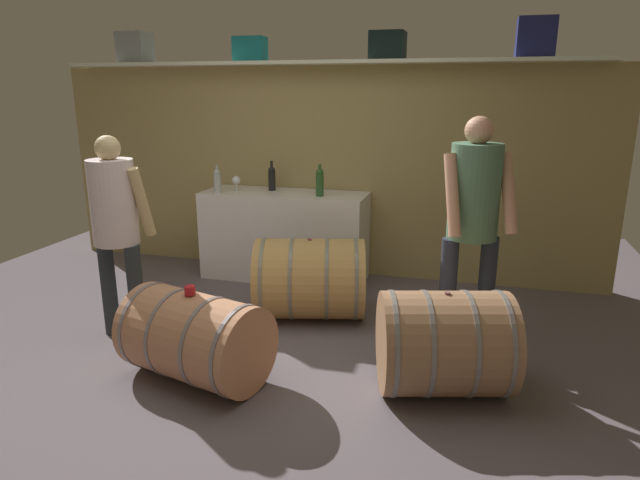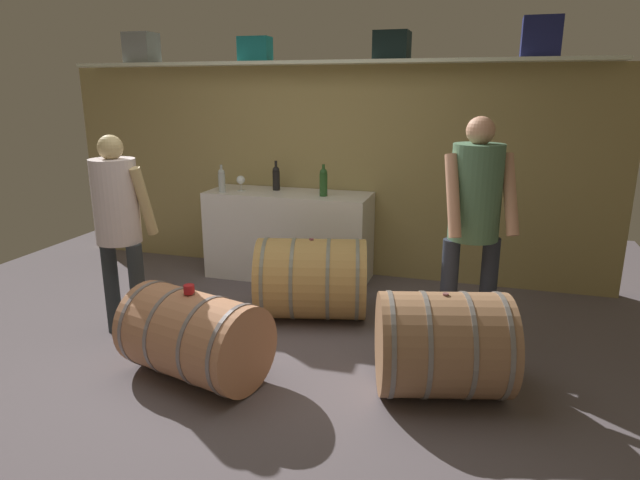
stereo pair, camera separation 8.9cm
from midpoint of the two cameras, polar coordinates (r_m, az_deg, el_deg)
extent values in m
cube|color=#61575D|center=(4.36, -5.14, -9.63)|extent=(6.78, 7.58, 0.02)
cube|color=#A18E57|center=(5.56, 0.97, 7.11)|extent=(5.58, 0.10, 2.05)
cube|color=silver|center=(5.36, 0.56, 17.95)|extent=(5.13, 0.40, 0.03)
cube|color=gray|center=(6.19, -17.63, 18.47)|extent=(0.30, 0.27, 0.30)
cube|color=#15767D|center=(5.59, -6.29, 19.10)|extent=(0.31, 0.21, 0.23)
cube|color=black|center=(5.22, 8.01, 19.39)|extent=(0.31, 0.29, 0.24)
cube|color=navy|center=(5.17, 22.46, 18.90)|extent=(0.30, 0.29, 0.32)
cube|color=white|center=(5.44, -2.78, 0.51)|extent=(1.61, 0.56, 0.86)
cylinder|color=#285526|center=(5.15, 0.86, 5.74)|extent=(0.07, 0.07, 0.21)
sphere|color=#285526|center=(5.13, 0.86, 7.04)|extent=(0.07, 0.07, 0.07)
cylinder|color=#285526|center=(5.13, 0.86, 7.51)|extent=(0.03, 0.03, 0.07)
cylinder|color=#B3BBBC|center=(5.43, -9.70, 5.88)|extent=(0.07, 0.07, 0.18)
sphere|color=#B3BBBC|center=(5.42, -9.75, 6.95)|extent=(0.06, 0.06, 0.06)
cylinder|color=#B3BBBC|center=(5.41, -9.77, 7.38)|extent=(0.02, 0.02, 0.06)
cylinder|color=black|center=(5.47, -4.10, 6.16)|extent=(0.07, 0.07, 0.19)
sphere|color=black|center=(5.46, -4.13, 7.27)|extent=(0.07, 0.07, 0.07)
cylinder|color=black|center=(5.45, -4.14, 7.79)|extent=(0.03, 0.03, 0.08)
cylinder|color=white|center=(5.49, -7.74, 5.12)|extent=(0.08, 0.08, 0.00)
cylinder|color=white|center=(5.48, -7.76, 5.52)|extent=(0.01, 0.01, 0.07)
sphere|color=white|center=(5.47, -7.78, 6.22)|extent=(0.08, 0.08, 0.08)
sphere|color=maroon|center=(5.47, -7.78, 6.09)|extent=(0.05, 0.05, 0.05)
cylinder|color=tan|center=(3.68, -12.21, -9.71)|extent=(1.02, 0.79, 0.57)
cylinder|color=gray|center=(3.93, -16.23, -8.28)|extent=(0.18, 0.57, 0.58)
cylinder|color=gray|center=(3.77, -13.81, -9.15)|extent=(0.18, 0.57, 0.58)
cylinder|color=gray|center=(3.59, -10.52, -10.30)|extent=(0.18, 0.57, 0.58)
cylinder|color=gray|center=(3.44, -7.57, -11.29)|extent=(0.18, 0.57, 0.58)
cylinder|color=#8C5846|center=(3.57, -12.47, -5.47)|extent=(0.04, 0.04, 0.01)
cylinder|color=#996D4B|center=(3.50, 13.33, -10.50)|extent=(0.92, 0.82, 0.64)
cylinder|color=slate|center=(3.45, 7.90, -10.62)|extent=(0.20, 0.64, 0.65)
cylinder|color=slate|center=(3.48, 11.28, -10.56)|extent=(0.20, 0.64, 0.65)
cylinder|color=slate|center=(3.53, 15.35, -10.43)|extent=(0.20, 0.64, 0.65)
cylinder|color=slate|center=(3.58, 18.56, -10.30)|extent=(0.20, 0.64, 0.65)
cylinder|color=brown|center=(3.37, 13.67, -5.50)|extent=(0.04, 0.04, 0.01)
cylinder|color=tan|center=(4.49, -0.32, -4.03)|extent=(1.01, 0.85, 0.65)
cylinder|color=slate|center=(4.53, -4.99, -3.93)|extent=(0.19, 0.65, 0.67)
cylinder|color=slate|center=(4.50, -2.11, -3.99)|extent=(0.19, 0.65, 0.67)
cylinder|color=slate|center=(4.49, 1.48, -4.05)|extent=(0.19, 0.65, 0.67)
cylinder|color=slate|center=(4.49, 4.40, -4.09)|extent=(0.19, 0.65, 0.67)
cylinder|color=#894652|center=(4.39, -0.32, 0.08)|extent=(0.04, 0.04, 0.01)
cylinder|color=red|center=(3.56, -12.76, -5.01)|extent=(0.07, 0.07, 0.06)
cylinder|color=#292F3E|center=(4.10, 13.80, -5.39)|extent=(0.12, 0.12, 0.81)
cylinder|color=#292F3E|center=(4.22, 17.62, -5.12)|extent=(0.12, 0.12, 0.81)
cylinder|color=#50795A|center=(3.97, 16.51, 4.76)|extent=(0.35, 0.35, 0.67)
sphere|color=tan|center=(3.91, 16.98, 10.81)|extent=(0.19, 0.19, 0.19)
cylinder|color=tan|center=(3.80, 14.31, 4.46)|extent=(0.18, 0.27, 0.56)
cylinder|color=tan|center=(3.96, 19.75, 4.46)|extent=(0.19, 0.28, 0.56)
cylinder|color=#2A3033|center=(4.30, -17.82, -5.20)|extent=(0.11, 0.11, 0.74)
cylinder|color=#2A3033|center=(4.49, -20.30, -4.54)|extent=(0.11, 0.11, 0.74)
cylinder|color=silver|center=(4.22, -19.90, 3.80)|extent=(0.32, 0.32, 0.61)
sphere|color=tan|center=(4.16, -20.38, 9.01)|extent=(0.18, 0.18, 0.18)
cylinder|color=tan|center=(4.15, -17.22, 3.85)|extent=(0.11, 0.21, 0.52)
cylinder|color=tan|center=(4.41, -20.65, 4.21)|extent=(0.11, 0.21, 0.52)
camera|label=1|loc=(0.04, -89.33, 0.19)|focal=30.80mm
camera|label=2|loc=(0.04, 90.67, -0.19)|focal=30.80mm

